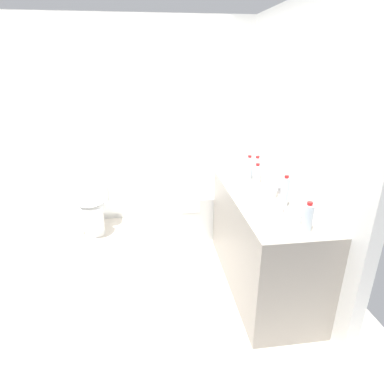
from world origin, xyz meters
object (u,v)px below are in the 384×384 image
object	(u,v)px
water_bottle_1	(257,168)
water_bottle_3	(257,174)
sink_faucet	(279,191)
water_bottle_0	(285,192)
water_bottle_4	(308,217)
toilet	(93,206)
drinking_glass_1	(297,218)
drinking_glass_0	(280,206)
sink_basin	(261,191)
bathtub	(190,207)
water_bottle_2	(249,168)
toilet_paper_roll	(79,230)

from	to	relation	value
water_bottle_1	water_bottle_3	distance (m)	0.14
sink_faucet	water_bottle_0	size ratio (longest dim) A/B	0.58
water_bottle_0	water_bottle_4	size ratio (longest dim) A/B	1.24
toilet	drinking_glass_1	bearing A→B (deg)	46.41
water_bottle_3	drinking_glass_0	world-z (taller)	water_bottle_3
sink_basin	water_bottle_0	world-z (taller)	water_bottle_0
bathtub	water_bottle_3	distance (m)	1.23
water_bottle_1	water_bottle_4	distance (m)	1.10
bathtub	water_bottle_4	bearing A→B (deg)	-71.96
toilet	water_bottle_3	world-z (taller)	water_bottle_3
sink_basin	water_bottle_4	size ratio (longest dim) A/B	1.34
bathtub	sink_basin	world-z (taller)	bathtub
water_bottle_2	toilet_paper_roll	xyz separation A→B (m)	(-1.90, 0.69, -0.95)
water_bottle_2	water_bottle_3	bearing A→B (deg)	-72.25
sink_faucet	water_bottle_2	xyz separation A→B (m)	(-0.15, 0.43, 0.08)
drinking_glass_1	toilet_paper_roll	world-z (taller)	drinking_glass_1
water_bottle_3	drinking_glass_1	bearing A→B (deg)	-88.86
water_bottle_1	water_bottle_0	bearing A→B (deg)	-89.70
water_bottle_0	sink_basin	bearing A→B (deg)	112.05
sink_faucet	water_bottle_4	world-z (taller)	water_bottle_4
sink_faucet	drinking_glass_1	bearing A→B (deg)	-99.24
sink_basin	toilet	bearing A→B (deg)	145.24
water_bottle_4	bathtub	bearing A→B (deg)	108.04
water_bottle_0	drinking_glass_1	world-z (taller)	water_bottle_0
toilet	drinking_glass_0	xyz separation A→B (m)	(1.72, -1.52, 0.58)
bathtub	water_bottle_2	size ratio (longest dim) A/B	6.51
sink_faucet	sink_basin	bearing A→B (deg)	180.00
sink_basin	water_bottle_4	bearing A→B (deg)	-81.52
water_bottle_1	bathtub	bearing A→B (deg)	129.64
toilet	sink_basin	distance (m)	2.13
water_bottle_3	drinking_glass_1	xyz separation A→B (m)	(0.02, -0.86, -0.05)
water_bottle_1	water_bottle_2	xyz separation A→B (m)	(-0.08, -0.00, 0.00)
sink_faucet	water_bottle_1	distance (m)	0.44
water_bottle_0	drinking_glass_0	bearing A→B (deg)	-127.94
water_bottle_0	toilet_paper_roll	bearing A→B (deg)	145.15
bathtub	sink_basin	xyz separation A→B (m)	(0.49, -1.15, 0.64)
sink_basin	water_bottle_2	world-z (taller)	water_bottle_2
sink_basin	water_bottle_2	size ratio (longest dim) A/B	1.17
toilet	sink_basin	size ratio (longest dim) A/B	2.39
drinking_glass_0	toilet_paper_roll	world-z (taller)	drinking_glass_0
water_bottle_2	water_bottle_4	xyz separation A→B (m)	(0.08, -1.10, -0.02)
sink_basin	drinking_glass_1	distance (m)	0.57
sink_basin	water_bottle_2	distance (m)	0.44
sink_basin	bathtub	bearing A→B (deg)	113.20
toilet	water_bottle_4	bearing A→B (deg)	45.06
water_bottle_1	toilet_paper_roll	bearing A→B (deg)	160.72
water_bottle_0	water_bottle_4	bearing A→B (deg)	-90.65
drinking_glass_0	water_bottle_2	bearing A→B (deg)	90.93
water_bottle_1	drinking_glass_1	world-z (taller)	water_bottle_1
water_bottle_2	toilet_paper_roll	world-z (taller)	water_bottle_2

